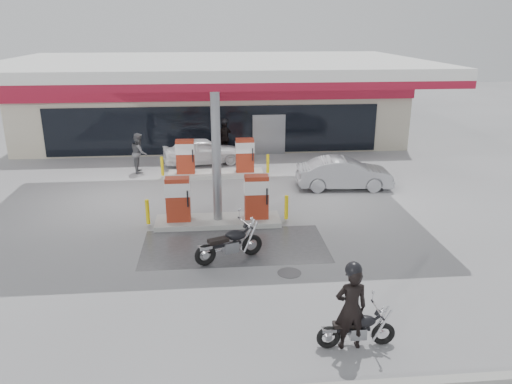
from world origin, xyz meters
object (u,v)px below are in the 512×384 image
Objects in this scene: biker_main at (351,308)px; attendant at (139,153)px; hatchback_silver at (344,173)px; parked_motorcycle at (230,244)px; main_motorcycle at (358,330)px; sedan_white at (202,151)px; pump_island_far at (215,161)px; biker_walking at (224,138)px; parked_car_left at (136,138)px; pump_island_near at (218,205)px.

attendant is (-6.45, 14.58, -0.03)m from biker_main.
biker_main is 0.48× the size of hatchback_silver.
parked_motorcycle is 1.11× the size of attendant.
sedan_white is at bearing 102.05° from main_motorcycle.
biker_walking reaches higher than pump_island_far.
sedan_white is at bearing -129.14° from parked_car_left.
biker_main is (2.79, -13.58, 0.28)m from pump_island_far.
pump_island_far is 13.90m from main_motorcycle.
pump_island_near is at bearing -90.00° from pump_island_far.
biker_main is at bearing -69.78° from pump_island_near.
main_motorcycle is at bearing -68.51° from pump_island_near.
biker_main reaches higher than pump_island_near.
hatchback_silver is at bearing -80.10° from biker_walking.
attendant reaches higher than main_motorcycle.
pump_island_far is 8.99m from parked_motorcycle.
attendant is at bearing 164.73° from pump_island_far.
parked_car_left is (-4.50, 12.00, -0.11)m from pump_island_near.
main_motorcycle is at bearing -164.50° from attendant.
parked_motorcycle is 12.79m from biker_walking.
pump_island_near is 8.22m from sedan_white.
main_motorcycle is 11.48m from hatchback_silver.
hatchback_silver is 2.13× the size of biker_walking.
hatchback_silver is at bearing -119.18° from attendant.
pump_island_near is 2.60× the size of biker_main.
pump_island_far is 3.80m from attendant.
parked_car_left is (-0.84, 5.00, -0.37)m from attendant.
pump_island_near is at bearing -154.08° from parked_car_left.
pump_island_near is 12.82m from parked_car_left.
hatchback_silver is (5.27, 6.58, 0.17)m from parked_motorcycle.
parked_motorcycle is 10.75m from attendant.
pump_island_far is at bearing 70.10° from parked_motorcycle.
attendant is 5.06m from biker_walking.
pump_island_far is at bearing -80.18° from biker_main.
parked_motorcycle is 0.52× the size of parked_car_left.
main_motorcycle is 0.92× the size of biker_main.
sedan_white is at bearing -77.40° from attendant.
attendant is 0.47× the size of parked_car_left.
pump_island_near is at bearing 126.46° from hatchback_silver.
attendant is at bearing 113.65° from main_motorcycle.
parked_motorcycle is at bearing -167.24° from attendant.
sedan_white is at bearing 94.42° from pump_island_near.
pump_island_far reaches higher than parked_motorcycle.
sedan_white is 2.09× the size of biker_walking.
parked_motorcycle reaches higher than main_motorcycle.
main_motorcycle is (2.98, -7.57, -0.30)m from pump_island_near.
pump_island_near is 6.65m from hatchback_silver.
main_motorcycle is at bearing -179.89° from biker_main.
sedan_white is 7.74m from hatchback_silver.
biker_walking is at bearing 97.10° from main_motorcycle.
parked_car_left is (-3.87, 3.80, -0.09)m from sedan_white.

